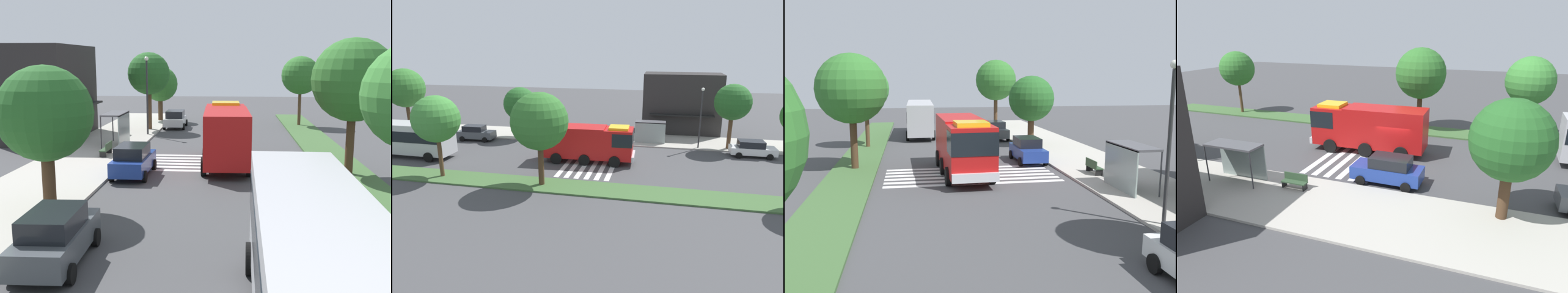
% 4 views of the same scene
% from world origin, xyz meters
% --- Properties ---
extents(ground_plane, '(120.00, 120.00, 0.00)m').
position_xyz_m(ground_plane, '(0.00, 0.00, 0.00)').
color(ground_plane, '#424244').
extents(sidewalk, '(60.00, 5.94, 0.14)m').
position_xyz_m(sidewalk, '(0.00, 8.93, 0.07)').
color(sidewalk, '#ADA89E').
rests_on(sidewalk, ground_plane).
extents(median_strip, '(60.00, 3.00, 0.14)m').
position_xyz_m(median_strip, '(0.00, -7.45, 0.07)').
color(median_strip, '#3D6033').
rests_on(median_strip, ground_plane).
extents(crosswalk, '(4.95, 10.72, 0.01)m').
position_xyz_m(crosswalk, '(2.77, 0.00, 0.01)').
color(crosswalk, silver).
rests_on(crosswalk, ground_plane).
extents(fire_truck, '(9.17, 3.11, 3.72)m').
position_xyz_m(fire_truck, '(2.61, -0.44, 2.06)').
color(fire_truck, '#B71414').
rests_on(fire_truck, ground_plane).
extents(parked_car_mid, '(4.45, 2.08, 1.81)m').
position_xyz_m(parked_car_mid, '(-0.94, 4.76, 0.92)').
color(parked_car_mid, navy).
rests_on(parked_car_mid, ground_plane).
extents(bus_stop_shelter, '(3.50, 1.40, 2.46)m').
position_xyz_m(bus_stop_shelter, '(8.06, 7.71, 1.89)').
color(bus_stop_shelter, '#4C4C51').
rests_on(bus_stop_shelter, sidewalk).
extents(bench_near_shelter, '(1.60, 0.50, 0.90)m').
position_xyz_m(bench_near_shelter, '(4.06, 7.67, 0.59)').
color(bench_near_shelter, '#2D472D').
rests_on(bench_near_shelter, sidewalk).
extents(street_lamp, '(0.36, 0.36, 6.70)m').
position_xyz_m(street_lamp, '(13.49, 6.55, 4.06)').
color(street_lamp, '#2D2D30').
rests_on(street_lamp, sidewalk).
extents(sidewalk_tree_west, '(4.04, 4.04, 6.20)m').
position_xyz_m(sidewalk_tree_west, '(-7.76, 6.95, 4.28)').
color(sidewalk_tree_west, '#47301E').
rests_on(sidewalk_tree_west, sidewalk).
extents(median_tree_far_west, '(3.98, 3.98, 7.08)m').
position_xyz_m(median_tree_far_west, '(-9.23, -7.45, 5.21)').
color(median_tree_far_west, '#513823').
rests_on(median_tree_far_west, median_strip).
extents(median_tree_west, '(4.61, 4.61, 7.61)m').
position_xyz_m(median_tree_west, '(-0.04, -7.45, 5.42)').
color(median_tree_west, '#47301E').
rests_on(median_tree_west, median_strip).
extents(median_tree_center, '(3.76, 3.76, 6.81)m').
position_xyz_m(median_tree_center, '(20.74, -7.45, 5.05)').
color(median_tree_center, '#513823').
rests_on(median_tree_center, median_strip).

